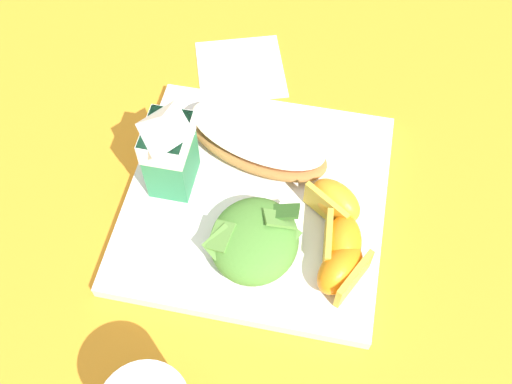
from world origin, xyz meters
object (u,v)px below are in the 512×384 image
(orange_wedge_front, at_px, (342,270))
(orange_wedge_middle, at_px, (342,242))
(orange_wedge_rear, at_px, (335,199))
(milk_carton, at_px, (169,147))
(white_plate, at_px, (256,201))
(cheesy_pizza_bread, at_px, (257,140))
(green_salad_pile, at_px, (255,240))
(paper_napkin, at_px, (241,69))

(orange_wedge_front, xyz_separation_m, orange_wedge_middle, (0.03, 0.00, 0.00))
(orange_wedge_rear, bearing_deg, milk_carton, 88.76)
(milk_carton, distance_m, orange_wedge_middle, 0.20)
(white_plate, bearing_deg, orange_wedge_middle, -115.88)
(milk_carton, height_order, orange_wedge_middle, milk_carton)
(milk_carton, relative_size, orange_wedge_rear, 1.57)
(cheesy_pizza_bread, bearing_deg, milk_carton, 124.90)
(milk_carton, bearing_deg, orange_wedge_front, -113.24)
(cheesy_pizza_bread, height_order, orange_wedge_middle, orange_wedge_middle)
(green_salad_pile, height_order, orange_wedge_rear, green_salad_pile)
(white_plate, xyz_separation_m, orange_wedge_front, (-0.08, -0.10, 0.03))
(orange_wedge_front, height_order, orange_wedge_rear, same)
(white_plate, height_order, orange_wedge_middle, orange_wedge_middle)
(white_plate, bearing_deg, orange_wedge_rear, -89.08)
(orange_wedge_front, xyz_separation_m, paper_napkin, (0.27, 0.16, -0.03))
(orange_wedge_front, bearing_deg, orange_wedge_middle, 6.70)
(orange_wedge_middle, bearing_deg, cheesy_pizza_bread, 44.77)
(paper_napkin, bearing_deg, white_plate, -163.00)
(cheesy_pizza_bread, distance_m, green_salad_pile, 0.13)
(orange_wedge_front, distance_m, orange_wedge_rear, 0.08)
(green_salad_pile, bearing_deg, orange_wedge_middle, -80.15)
(milk_carton, bearing_deg, orange_wedge_middle, -105.44)
(orange_wedge_middle, relative_size, orange_wedge_rear, 0.90)
(cheesy_pizza_bread, xyz_separation_m, paper_napkin, (0.13, 0.05, -0.03))
(orange_wedge_rear, distance_m, paper_napkin, 0.25)
(green_salad_pile, bearing_deg, orange_wedge_rear, -48.91)
(milk_carton, bearing_deg, cheesy_pizza_bread, -55.10)
(cheesy_pizza_bread, relative_size, orange_wedge_middle, 2.96)
(milk_carton, xyz_separation_m, orange_wedge_front, (-0.08, -0.19, -0.04))
(cheesy_pizza_bread, relative_size, orange_wedge_rear, 2.66)
(paper_napkin, bearing_deg, green_salad_pile, -164.61)
(milk_carton, xyz_separation_m, orange_wedge_middle, (-0.05, -0.19, -0.04))
(orange_wedge_front, xyz_separation_m, orange_wedge_rear, (0.08, 0.02, 0.00))
(white_plate, distance_m, orange_wedge_rear, 0.09)
(cheesy_pizza_bread, bearing_deg, orange_wedge_middle, -135.23)
(cheesy_pizza_bread, bearing_deg, white_plate, -169.95)
(orange_wedge_rear, bearing_deg, white_plate, 90.92)
(milk_carton, distance_m, paper_napkin, 0.21)
(white_plate, distance_m, orange_wedge_front, 0.13)
(milk_carton, bearing_deg, green_salad_pile, -123.03)
(cheesy_pizza_bread, distance_m, orange_wedge_front, 0.18)
(green_salad_pile, height_order, orange_wedge_front, green_salad_pile)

